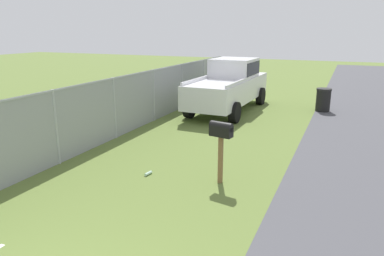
# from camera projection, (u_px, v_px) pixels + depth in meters

# --- Properties ---
(mailbox) EXTENTS (0.29, 0.52, 1.38)m
(mailbox) POSITION_uv_depth(u_px,v_px,m) (221.00, 134.00, 7.74)
(mailbox) COLOR brown
(mailbox) RESTS_ON ground
(pickup_truck) EXTENTS (5.56, 2.19, 2.09)m
(pickup_truck) POSITION_uv_depth(u_px,v_px,m) (230.00, 83.00, 15.02)
(pickup_truck) COLOR silver
(pickup_truck) RESTS_ON ground
(trash_bin) EXTENTS (0.60, 0.60, 0.94)m
(trash_bin) POSITION_uv_depth(u_px,v_px,m) (323.00, 100.00, 14.90)
(trash_bin) COLOR black
(trash_bin) RESTS_ON ground
(fence_section) EXTENTS (17.21, 0.07, 1.88)m
(fence_section) POSITION_uv_depth(u_px,v_px,m) (136.00, 99.00, 12.15)
(fence_section) COLOR #9EA3A8
(fence_section) RESTS_ON ground
(litter_bottle_midfield_a) EXTENTS (0.23, 0.10, 0.07)m
(litter_bottle_midfield_a) POSITION_uv_depth(u_px,v_px,m) (148.00, 173.00, 8.44)
(litter_bottle_midfield_a) COLOR #B2D8BF
(litter_bottle_midfield_a) RESTS_ON ground
(litter_wrapper_far_scatter) EXTENTS (0.12, 0.09, 0.01)m
(litter_wrapper_far_scatter) POSITION_uv_depth(u_px,v_px,m) (0.00, 246.00, 5.66)
(litter_wrapper_far_scatter) COLOR silver
(litter_wrapper_far_scatter) RESTS_ON ground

